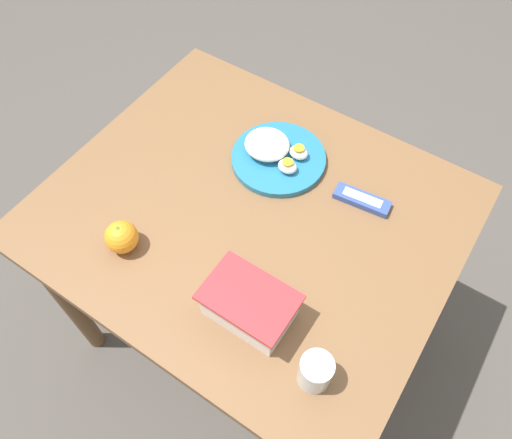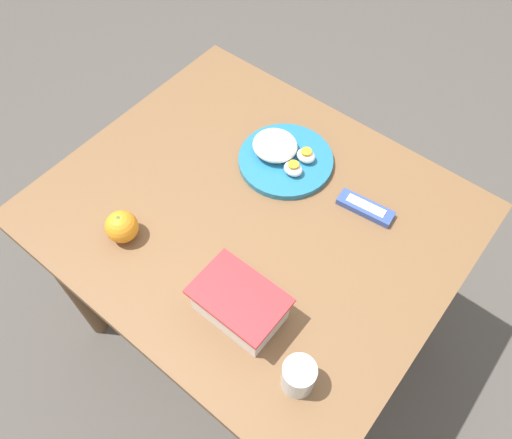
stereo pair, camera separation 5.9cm
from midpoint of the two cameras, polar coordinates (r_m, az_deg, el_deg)
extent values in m
plane|color=#4C4742|center=(1.90, 0.63, -11.91)|extent=(10.00, 10.00, 0.00)
cube|color=brown|center=(1.24, 0.94, 0.60)|extent=(0.99, 0.84, 0.03)
cylinder|color=brown|center=(1.68, 20.70, -6.37)|extent=(0.05, 0.05, 0.72)
cylinder|color=brown|center=(1.88, -2.83, 8.31)|extent=(0.05, 0.05, 0.72)
cylinder|color=brown|center=(1.66, -19.48, -6.94)|extent=(0.05, 0.05, 0.72)
cube|color=white|center=(1.06, -0.26, -9.82)|extent=(0.18, 0.11, 0.08)
cube|color=#CCBC84|center=(1.08, -0.26, -10.06)|extent=(0.16, 0.11, 0.06)
cube|color=red|center=(1.02, -0.27, -8.82)|extent=(0.19, 0.13, 0.01)
ellipsoid|color=gray|center=(1.05, 2.04, -10.88)|extent=(0.05, 0.04, 0.03)
ellipsoid|color=gray|center=(1.06, -0.08, -9.38)|extent=(0.06, 0.05, 0.03)
ellipsoid|color=gray|center=(1.07, -2.51, -8.32)|extent=(0.06, 0.06, 0.03)
sphere|color=orange|center=(1.19, -13.72, -0.86)|extent=(0.08, 0.08, 0.08)
cylinder|color=#4C662D|center=(1.16, -14.08, 0.12)|extent=(0.01, 0.01, 0.00)
cylinder|color=teal|center=(1.32, 4.70, 6.72)|extent=(0.25, 0.25, 0.02)
ellipsoid|color=white|center=(1.31, 3.50, 8.41)|extent=(0.12, 0.11, 0.05)
ellipsoid|color=white|center=(1.30, 7.03, 7.18)|extent=(0.05, 0.04, 0.03)
cylinder|color=#F4A823|center=(1.29, 7.11, 7.66)|extent=(0.03, 0.03, 0.01)
ellipsoid|color=white|center=(1.27, 5.61, 5.73)|extent=(0.05, 0.04, 0.03)
cylinder|color=#F4A823|center=(1.26, 5.67, 6.21)|extent=(0.03, 0.03, 0.01)
cube|color=#334C9E|center=(1.26, 13.72, 1.24)|extent=(0.14, 0.06, 0.02)
cube|color=white|center=(1.25, 13.81, 1.51)|extent=(0.10, 0.04, 0.00)
cylinder|color=silver|center=(1.02, 6.62, -17.45)|extent=(0.07, 0.07, 0.08)
camera|label=1|loc=(0.03, -88.56, 2.19)|focal=35.00mm
camera|label=2|loc=(0.03, 91.44, -2.19)|focal=35.00mm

